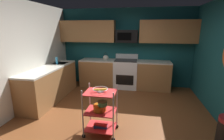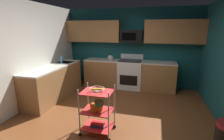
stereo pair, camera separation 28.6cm
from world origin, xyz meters
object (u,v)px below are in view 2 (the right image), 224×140
(microwave, at_px, (132,36))
(rolling_cart, at_px, (98,110))
(dish_soap_bottle, at_px, (62,60))
(mixing_bowl_small, at_px, (99,103))
(fruit_bowl, at_px, (97,89))
(kettle, at_px, (110,58))
(mixing_bowl_large, at_px, (97,107))
(oven_range, at_px, (130,74))
(book_stack, at_px, (98,124))

(microwave, height_order, rolling_cart, microwave)
(dish_soap_bottle, bearing_deg, microwave, 28.23)
(mixing_bowl_small, bearing_deg, fruit_bowl, 157.86)
(kettle, bearing_deg, rolling_cart, -79.54)
(microwave, distance_m, kettle, 0.99)
(fruit_bowl, xyz_separation_m, mixing_bowl_large, (-0.01, -0.00, -0.36))
(microwave, bearing_deg, oven_range, -89.74)
(oven_range, xyz_separation_m, kettle, (-0.68, -0.00, 0.52))
(dish_soap_bottle, bearing_deg, mixing_bowl_small, -43.75)
(oven_range, relative_size, mixing_bowl_small, 6.04)
(oven_range, distance_m, mixing_bowl_large, 2.65)
(microwave, distance_m, fruit_bowl, 2.87)
(microwave, xyz_separation_m, book_stack, (-0.20, -2.74, -1.54))
(rolling_cart, height_order, mixing_bowl_small, rolling_cart)
(oven_range, distance_m, microwave, 1.23)
(fruit_bowl, height_order, mixing_bowl_small, fruit_bowl)
(mixing_bowl_small, bearing_deg, dish_soap_bottle, 136.25)
(mixing_bowl_small, distance_m, dish_soap_bottle, 2.51)
(oven_range, height_order, microwave, microwave)
(dish_soap_bottle, bearing_deg, mixing_bowl_large, -44.36)
(fruit_bowl, bearing_deg, kettle, 100.46)
(microwave, distance_m, rolling_cart, 3.02)
(mixing_bowl_large, height_order, dish_soap_bottle, dish_soap_bottle)
(book_stack, bearing_deg, rolling_cart, 0.00)
(mixing_bowl_small, height_order, dish_soap_bottle, dish_soap_bottle)
(fruit_bowl, height_order, book_stack, fruit_bowl)
(fruit_bowl, bearing_deg, book_stack, -104.04)
(mixing_bowl_large, bearing_deg, fruit_bowl, 0.00)
(rolling_cart, xyz_separation_m, kettle, (-0.49, 2.63, 0.54))
(rolling_cart, height_order, kettle, kettle)
(rolling_cart, relative_size, book_stack, 3.54)
(mixing_bowl_small, xyz_separation_m, kettle, (-0.53, 2.65, 0.38))
(microwave, height_order, mixing_bowl_small, microwave)
(book_stack, relative_size, kettle, 0.98)
(oven_range, bearing_deg, mixing_bowl_large, -94.56)
(microwave, distance_m, mixing_bowl_large, 2.99)
(rolling_cart, distance_m, kettle, 2.73)
(rolling_cart, distance_m, fruit_bowl, 0.42)
(mixing_bowl_large, xyz_separation_m, kettle, (-0.47, 2.63, 0.48))
(mixing_bowl_large, bearing_deg, kettle, 100.16)
(oven_range, height_order, mixing_bowl_large, oven_range)
(microwave, xyz_separation_m, mixing_bowl_small, (-0.16, -2.76, -1.08))
(mixing_bowl_small, bearing_deg, microwave, 86.75)
(microwave, relative_size, fruit_bowl, 2.57)
(fruit_bowl, bearing_deg, microwave, 85.92)
(fruit_bowl, relative_size, dish_soap_bottle, 1.36)
(fruit_bowl, height_order, dish_soap_bottle, dish_soap_bottle)
(fruit_bowl, relative_size, mixing_bowl_small, 1.49)
(mixing_bowl_small, bearing_deg, book_stack, 157.86)
(fruit_bowl, xyz_separation_m, kettle, (-0.49, 2.63, 0.12))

